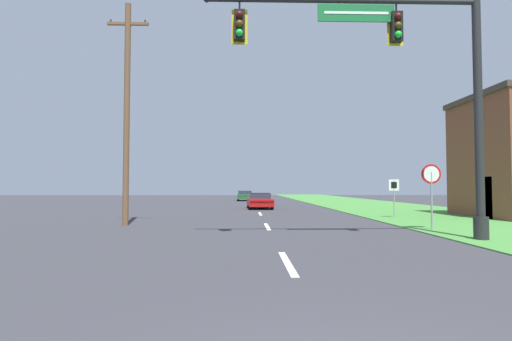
{
  "coord_description": "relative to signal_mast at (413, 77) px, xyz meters",
  "views": [
    {
      "loc": [
        -0.92,
        -2.74,
        1.66
      ],
      "look_at": [
        0.0,
        31.47,
        3.08
      ],
      "focal_mm": 28.0,
      "sensor_mm": 36.0,
      "label": 1
    }
  ],
  "objects": [
    {
      "name": "utility_pole_near",
      "position": [
        -10.44,
        5.18,
        -0.07
      ],
      "size": [
        1.8,
        0.26,
        9.75
      ],
      "color": "brown",
      "rests_on": "ground"
    },
    {
      "name": "car_ahead",
      "position": [
        -4.15,
        18.77,
        -4.5
      ],
      "size": [
        1.98,
        4.6,
        1.19
      ],
      "color": "black",
      "rests_on": "ground"
    },
    {
      "name": "road_center_line",
      "position": [
        -4.35,
        12.51,
        -5.09
      ],
      "size": [
        0.16,
        34.8,
        0.01
      ],
      "color": "silver",
      "rests_on": "ground"
    },
    {
      "name": "stop_sign",
      "position": [
        1.93,
        3.0,
        -3.24
      ],
      "size": [
        0.76,
        0.07,
        2.5
      ],
      "color": "gray",
      "rests_on": "grass_verge_right"
    },
    {
      "name": "signal_mast",
      "position": [
        0.0,
        0.0,
        0.0
      ],
      "size": [
        8.85,
        0.47,
        8.36
      ],
      "color": "#232326",
      "rests_on": "grass_verge_right"
    },
    {
      "name": "grass_verge_right",
      "position": [
        6.15,
        20.51,
        -5.08
      ],
      "size": [
        10.0,
        110.0,
        0.04
      ],
      "color": "#428438",
      "rests_on": "ground"
    },
    {
      "name": "route_sign_post",
      "position": [
        2.68,
        8.89,
        -3.57
      ],
      "size": [
        0.55,
        0.06,
        2.03
      ],
      "color": "gray",
      "rests_on": "grass_verge_right"
    },
    {
      "name": "far_car",
      "position": [
        -5.32,
        36.62,
        -4.5
      ],
      "size": [
        1.82,
        4.39,
        1.19
      ],
      "color": "black",
      "rests_on": "ground"
    }
  ]
}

